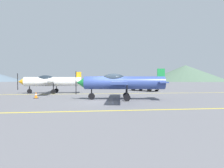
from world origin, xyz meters
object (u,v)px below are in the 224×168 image
Objects in this scene: airplane_mid at (51,81)px; traffic_cone_front at (36,95)px; airplane_near at (121,82)px; car_sedan at (145,85)px.

airplane_mid reaches higher than traffic_cone_front.
airplane_near is 1.95× the size of car_sedan.
airplane_mid is 1.94× the size of car_sedan.
airplane_near is 10.80m from airplane_mid.
car_sedan is 15.60m from traffic_cone_front.
airplane_near reaches higher than car_sedan.
airplane_mid is 14.80× the size of traffic_cone_front.
car_sedan is at bearing 34.44° from traffic_cone_front.
airplane_near is 14.88× the size of traffic_cone_front.
traffic_cone_front is at bearing -145.56° from car_sedan.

